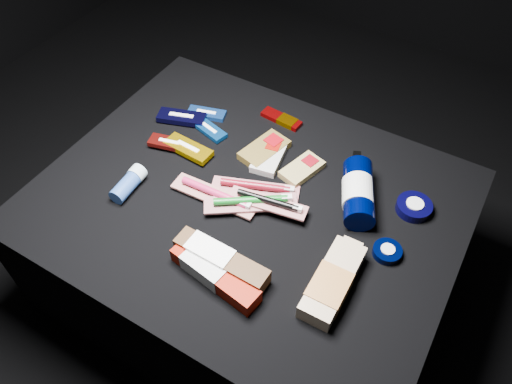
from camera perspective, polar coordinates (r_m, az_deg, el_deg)
The scene contains 22 objects.
ground at distance 1.52m, azimuth -0.69°, elevation -10.44°, with size 3.00×3.00×0.00m, color black.
cloth_table at distance 1.35m, azimuth -0.77°, elevation -6.14°, with size 0.98×0.78×0.40m, color black.
luna_bar_0 at distance 1.41m, azimuth -5.67°, elevation 8.92°, with size 0.11×0.07×0.01m.
luna_bar_1 at distance 1.35m, azimuth -5.34°, elevation 7.12°, with size 0.11×0.06×0.01m.
luna_bar_2 at distance 1.39m, azimuth -8.49°, elevation 8.43°, with size 0.14×0.09×0.02m.
luna_bar_3 at distance 1.29m, azimuth -7.74°, elevation 4.94°, with size 0.13×0.06×0.02m.
luna_bar_4 at distance 1.32m, azimuth -9.86°, elevation 5.53°, with size 0.11×0.07×0.01m.
clif_bar_0 at distance 1.29m, azimuth 1.13°, elevation 4.96°, with size 0.10×0.14×0.02m.
clif_bar_1 at distance 1.27m, azimuth 1.59°, elevation 4.19°, with size 0.08×0.13×0.02m.
clif_bar_2 at distance 1.25m, azimuth 5.42°, elevation 2.71°, with size 0.09×0.12×0.02m.
power_bar at distance 1.38m, azimuth 3.14°, elevation 8.25°, with size 0.12×0.05×0.01m.
lotion_bottle at distance 1.18m, azimuth 11.61°, elevation -0.04°, with size 0.14×0.22×0.07m.
cream_tin_upper at distance 1.21m, azimuth 17.60°, elevation -1.63°, with size 0.08×0.08×0.03m.
cream_tin_lower at distance 1.12m, azimuth 14.76°, elevation -6.59°, with size 0.06×0.06×0.02m.
bodywash_bottle at distance 1.04m, azimuth 8.68°, elevation -10.24°, with size 0.07×0.21×0.04m.
deodorant_stick at distance 1.23m, azimuth -14.33°, elevation 0.96°, with size 0.05×0.10×0.04m.
toothbrush_pack_0 at distance 1.20m, azimuth 0.05°, elevation 0.50°, with size 0.22×0.12×0.02m.
toothbrush_pack_1 at distance 1.18m, azimuth -4.64°, elevation -0.32°, with size 0.22×0.06×0.02m.
toothbrush_pack_2 at distance 1.15m, azimuth -0.47°, elevation -1.14°, with size 0.21×0.16×0.02m.
toothbrush_pack_3 at distance 1.15m, azimuth 1.48°, elevation -1.15°, with size 0.19×0.07×0.02m.
toothpaste_carton_red at distance 1.05m, azimuth -5.12°, elevation -9.16°, with size 0.22×0.08×0.04m.
toothpaste_carton_green at distance 1.06m, azimuth -4.42°, elevation -7.56°, with size 0.22×0.05×0.04m.
Camera 1 is at (0.41, -0.65, 1.31)m, focal length 35.00 mm.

